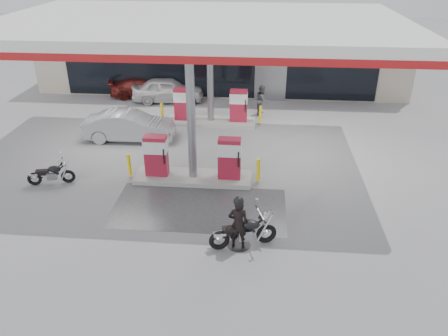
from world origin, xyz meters
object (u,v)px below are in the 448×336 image
Objects in this scene: pump_island_near at (193,163)px; parked_motorcycle at (52,174)px; main_motorcycle at (244,232)px; hatchback_silver at (129,126)px; attendant at (262,100)px; parked_car_right at (342,83)px; sedan_white at (168,90)px; parked_car_left at (143,87)px; pump_island_far at (211,110)px; biker_main at (238,224)px.

pump_island_near is 2.97× the size of parked_motorcycle.
hatchback_silver is (-5.66, 7.58, 0.20)m from main_motorcycle.
attendant reaches higher than parked_car_right.
sedan_white is (2.45, 9.99, 0.29)m from parked_motorcycle.
parked_car_right is at bearing -92.57° from parked_car_left.
hatchback_silver reaches higher than parked_car_right.
pump_island_far is 10.21m from main_motorcycle.
parked_motorcycle is at bearing 113.42° from parked_car_right.
biker_main is 0.41× the size of sedan_white.
pump_island_near is at bearing -167.64° from parked_car_left.
main_motorcycle is 0.40m from biker_main.
sedan_white is at bearing 83.51° from parked_car_right.
sedan_white is at bearing 61.55° from parked_motorcycle.
sedan_white is 5.64m from hatchback_silver.
parked_car_left is 0.99× the size of parked_car_right.
sedan_white reaches higher than main_motorcycle.
main_motorcycle is (2.15, -3.98, -0.23)m from pump_island_near.
parked_car_left reaches higher than main_motorcycle.
pump_island_near is 5.35m from parked_motorcycle.
pump_island_far is 1.35× the size of parked_car_left.
main_motorcycle is 1.29× the size of attendant.
pump_island_far is (0.00, 6.00, 0.00)m from pump_island_near.
pump_island_far is 3.00m from attendant.
pump_island_far reaches higher than parked_car_left.
pump_island_near is 1.24× the size of hatchback_silver.
attendant is at bearing 69.82° from main_motorcycle.
pump_island_near is 4.53m from main_motorcycle.
main_motorcycle is 8.10m from parked_motorcycle.
main_motorcycle is 14.10m from sedan_white.
main_motorcycle is (2.15, -9.98, -0.23)m from pump_island_far.
biker_main is at bearing -166.56° from sedan_white.
pump_island_near is 10.98m from parked_car_left.
sedan_white reaches higher than hatchback_silver.
parked_car_left is (-4.54, 4.00, -0.16)m from pump_island_far.
parked_motorcycle is 0.45× the size of parked_car_left.
parked_motorcycle is at bearing -24.69° from biker_main.
pump_island_near is 1.27× the size of sedan_white.
hatchback_silver is at bearing 134.28° from pump_island_near.
hatchback_silver reaches higher than parked_motorcycle.
hatchback_silver is at bearing 105.78° from parked_car_right.
hatchback_silver is at bearing -145.64° from pump_island_far.
biker_main is at bearing -178.83° from main_motorcycle.
parked_car_left is at bearing 97.45° from main_motorcycle.
parked_car_right is at bearing 53.63° from main_motorcycle.
parked_car_right is (4.85, 4.44, -0.26)m from attendant.
biker_main is at bearing -167.21° from parked_car_left.
attendant is 0.41× the size of parked_car_right.
parked_motorcycle is at bearing 159.73° from sedan_white.
parked_motorcycle is at bearing 138.62° from main_motorcycle.
hatchback_silver is (-6.08, -3.96, -0.11)m from attendant.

